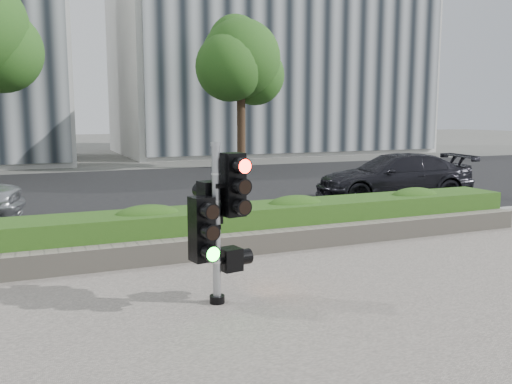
{
  "coord_description": "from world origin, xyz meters",
  "views": [
    {
      "loc": [
        -2.95,
        -6.15,
        2.3
      ],
      "look_at": [
        -0.1,
        0.6,
        1.25
      ],
      "focal_mm": 38.0,
      "sensor_mm": 36.0,
      "label": 1
    }
  ],
  "objects": [
    {
      "name": "ground",
      "position": [
        0.0,
        0.0,
        0.0
      ],
      "size": [
        120.0,
        120.0,
        0.0
      ],
      "primitive_type": "plane",
      "color": "#51514C",
      "rests_on": "ground"
    },
    {
      "name": "sidewalk",
      "position": [
        0.0,
        -2.5,
        0.01
      ],
      "size": [
        16.0,
        11.0,
        0.03
      ],
      "primitive_type": "cube",
      "color": "#9E9389",
      "rests_on": "ground"
    },
    {
      "name": "road",
      "position": [
        0.0,
        10.0,
        0.01
      ],
      "size": [
        60.0,
        13.0,
        0.02
      ],
      "primitive_type": "cube",
      "color": "black",
      "rests_on": "ground"
    },
    {
      "name": "curb",
      "position": [
        0.0,
        3.15,
        0.06
      ],
      "size": [
        60.0,
        0.25,
        0.12
      ],
      "primitive_type": "cube",
      "color": "gray",
      "rests_on": "ground"
    },
    {
      "name": "stone_wall",
      "position": [
        0.0,
        1.9,
        0.2
      ],
      "size": [
        12.0,
        0.32,
        0.34
      ],
      "primitive_type": "cube",
      "color": "gray",
      "rests_on": "sidewalk"
    },
    {
      "name": "hedge",
      "position": [
        0.0,
        2.55,
        0.37
      ],
      "size": [
        12.0,
        1.0,
        0.68
      ],
      "primitive_type": "cube",
      "color": "#548829",
      "rests_on": "sidewalk"
    },
    {
      "name": "building_right",
      "position": [
        11.0,
        25.0,
        6.0
      ],
      "size": [
        18.0,
        10.0,
        12.0
      ],
      "primitive_type": "cube",
      "color": "#B7B7B2",
      "rests_on": "ground"
    },
    {
      "name": "tree_right",
      "position": [
        5.48,
        15.55,
        4.48
      ],
      "size": [
        4.1,
        3.58,
        6.53
      ],
      "color": "black",
      "rests_on": "ground"
    },
    {
      "name": "traffic_signal",
      "position": [
        -0.9,
        -0.11,
        1.11
      ],
      "size": [
        0.7,
        0.56,
        1.95
      ],
      "rotation": [
        0.0,
        0.0,
        0.18
      ],
      "color": "black",
      "rests_on": "sidewalk"
    },
    {
      "name": "car_dark",
      "position": [
        6.1,
        5.75,
        0.64
      ],
      "size": [
        4.47,
        2.39,
        1.23
      ],
      "primitive_type": "imported",
      "rotation": [
        0.0,
        0.0,
        -1.73
      ],
      "color": "black",
      "rests_on": "road"
    }
  ]
}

